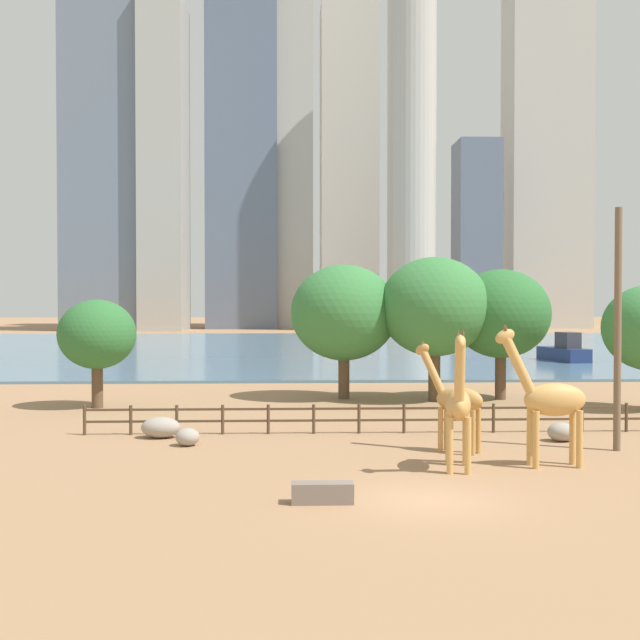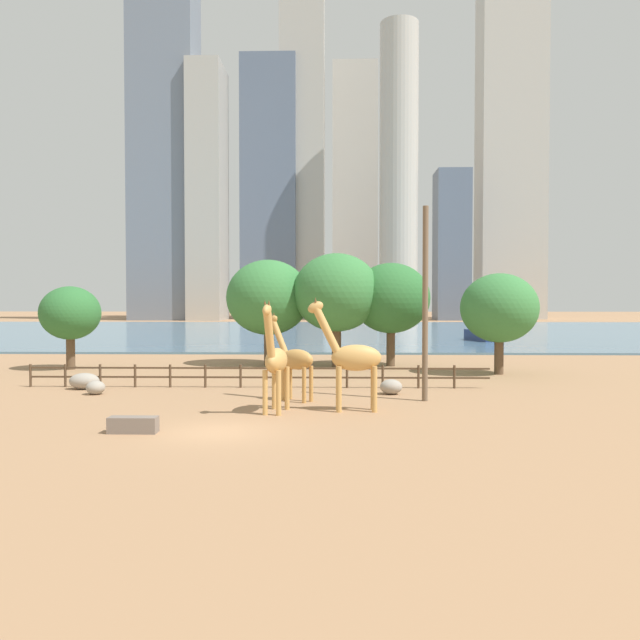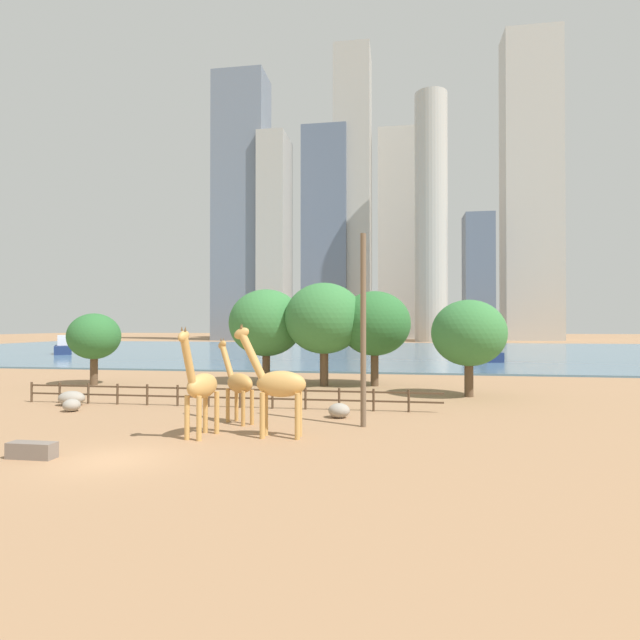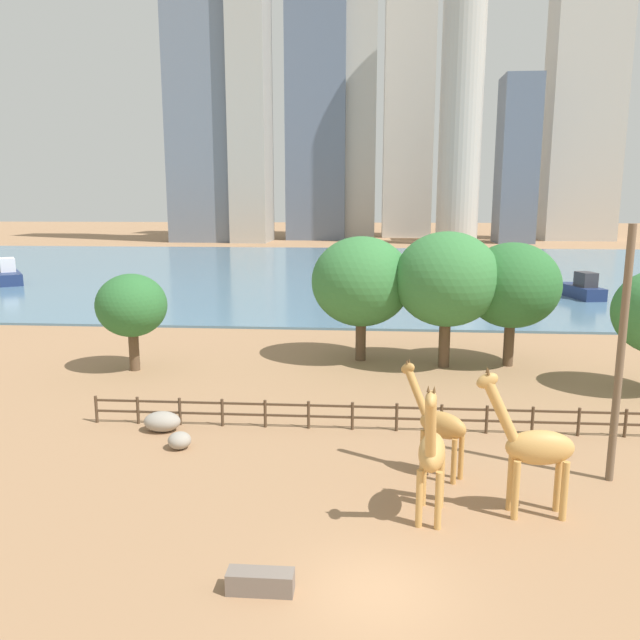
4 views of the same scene
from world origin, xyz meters
The scene contains 25 objects.
ground_plane centered at (0.00, 80.00, 0.00)m, with size 400.00×400.00×0.00m, color #9E7551.
harbor_water centered at (0.00, 77.00, 0.10)m, with size 180.00×86.00×0.20m, color slate.
giraffe_tall centered at (5.15, 4.61, 2.39)m, with size 3.38×0.98×5.07m.
giraffe_companion centered at (2.39, 7.47, 2.05)m, with size 2.68×2.19×4.33m.
giraffe_young centered at (1.78, 4.07, 2.29)m, with size 1.20×3.00×4.95m.
utility_pole centered at (8.79, 7.53, 4.76)m, with size 0.28×0.28×9.52m, color brown.
boulder_near_fence centered at (7.33, 9.68, 0.39)m, with size 1.17×1.05×0.78m, color gray.
boulder_by_pole centered at (-8.17, 9.22, 0.36)m, with size 0.98×0.96×0.72m, color gray.
boulder_small centered at (-9.56, 11.16, 0.45)m, with size 1.67×1.20×0.90m, color gray.
feeding_trough centered at (-3.09, -0.22, 0.30)m, with size 1.80×0.60×0.60m, color #72665B.
enclosure_fence centered at (-0.42, 12.00, 0.76)m, with size 26.12×0.14×1.30m.
tree_left_large centered at (4.48, 23.41, 5.53)m, with size 6.48×6.48×8.47m.
tree_center_broad centered at (-0.76, 24.69, 5.17)m, with size 6.41×6.41×8.08m.
tree_right_tall centered at (15.35, 18.89, 4.43)m, with size 5.14×5.14×6.76m.
tree_left_small centered at (-14.61, 21.13, 4.02)m, with size 4.25×4.25×5.97m.
tree_right_small centered at (8.57, 24.02, 5.11)m, with size 5.89×5.89×7.78m.
boat_ferry centered at (22.13, 51.82, 1.14)m, with size 3.44×6.61×2.77m.
skyline_tower_needle centered at (-41.13, 142.82, 44.10)m, with size 17.00×12.95×88.21m, color slate.
skyline_block_central centered at (20.34, 135.79, 37.36)m, with size 9.73×9.73×74.72m, color #B7B2A8.
skyline_tower_glass centered at (-29.52, 141.81, 33.42)m, with size 8.77×14.53×66.84m, color #ADA89E.
skyline_block_left centered at (-5.05, 156.42, 50.35)m, with size 12.31×15.17×100.70m, color #ADA89E.
skyline_block_right centered at (34.93, 142.27, 19.54)m, with size 8.66×10.06×39.08m, color slate.
skyline_tower_short centered at (10.08, 166.36, 37.75)m, with size 13.33×12.03×75.50m, color #B7B2A8.
skyline_block_wide centered at (-14.22, 154.51, 36.33)m, with size 15.31×15.13×72.66m, color slate.
skyline_tower_far centered at (53.50, 154.43, 50.35)m, with size 17.77×11.32×100.70m, color #B7B2A8.
Camera 2 is at (4.42, -22.99, 4.87)m, focal length 35.00 mm.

